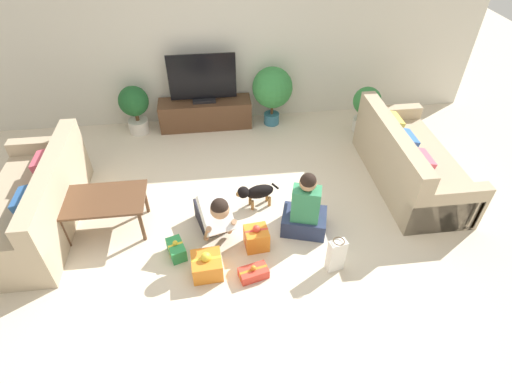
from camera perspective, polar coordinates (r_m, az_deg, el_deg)
ground_plane at (r=4.98m, az=-2.71°, el=-4.46°), size 16.00×16.00×0.00m
wall_back at (r=6.53m, az=-5.21°, el=20.66°), size 8.40×0.06×2.60m
sofa_left at (r=5.43m, az=-28.99°, el=-1.70°), size 0.93×2.03×0.87m
sofa_right at (r=5.78m, az=20.90°, el=3.93°), size 0.93×2.03×0.87m
coffee_table at (r=4.95m, az=-21.08°, el=-1.37°), size 0.99×0.60×0.48m
tv_console at (r=6.73m, az=-7.21°, el=11.05°), size 1.48×0.41×0.46m
tv at (r=6.46m, az=-7.65°, el=15.48°), size 1.04×0.20×0.77m
potted_plant_back_left at (r=6.67m, az=-16.96°, el=11.71°), size 0.47×0.47×0.79m
potted_plant_back_right at (r=6.57m, az=2.35°, el=14.50°), size 0.64×0.64×0.97m
potted_plant_corner_right at (r=6.70m, az=15.46°, el=11.75°), size 0.44×0.44×0.74m
person_kneeling at (r=4.61m, az=-5.99°, el=-3.15°), size 0.50×0.80×0.78m
person_sitting at (r=4.70m, az=7.02°, el=-2.66°), size 0.61×0.57×0.89m
dog at (r=5.05m, az=-0.04°, el=-0.04°), size 0.56×0.23×0.35m
gift_box_a at (r=4.41m, az=-7.03°, el=-10.34°), size 0.34×0.34×0.31m
gift_box_b at (r=4.65m, az=-11.30°, el=-8.04°), size 0.25×0.32×0.23m
gift_box_c at (r=4.39m, az=-0.35°, el=-11.47°), size 0.34×0.24×0.17m
gift_box_d at (r=4.62m, az=0.06°, el=-6.57°), size 0.29×0.28×0.33m
gift_bag_a at (r=4.43m, az=11.37°, el=-8.86°), size 0.20×0.15×0.44m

